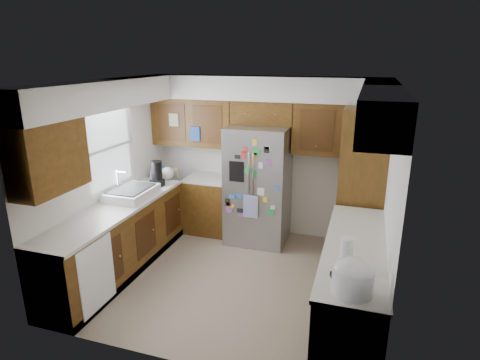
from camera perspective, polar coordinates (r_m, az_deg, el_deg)
name	(u,v)px	position (r m, az deg, el deg)	size (l,w,h in m)	color
floor	(233,277)	(5.41, -0.99, -13.67)	(3.60, 3.60, 0.00)	gray
room_shell	(234,135)	(5.11, -0.91, 6.43)	(3.64, 3.24, 2.52)	white
left_counter_run	(141,233)	(5.77, -13.95, -7.37)	(1.36, 3.20, 0.92)	#442A0D
right_counter_run	(352,288)	(4.58, 15.62, -14.53)	(0.63, 2.25, 0.92)	#442A0D
pantry	(362,185)	(5.80, 16.92, -0.63)	(0.60, 0.90, 2.15)	#442A0D
fridge	(258,185)	(6.09, 2.59, -0.75)	(0.90, 0.79, 1.80)	gray
bridge_cabinet	(263,112)	(6.07, 3.30, 9.59)	(0.96, 0.34, 0.35)	#442A0D
fridge_top_items	(251,92)	(6.08, 1.56, 12.42)	(0.70, 0.27, 0.27)	blue
sink_assembly	(132,193)	(5.69, -15.17, -1.75)	(0.52, 0.70, 0.37)	white
left_counter_clutter	(161,174)	(6.25, -11.23, 0.84)	(0.36, 0.85, 0.38)	black
rice_cooker	(353,276)	(3.46, 15.76, -13.01)	(0.34, 0.34, 0.30)	silver
paper_towel	(346,251)	(3.90, 14.91, -9.72)	(0.12, 0.12, 0.26)	white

